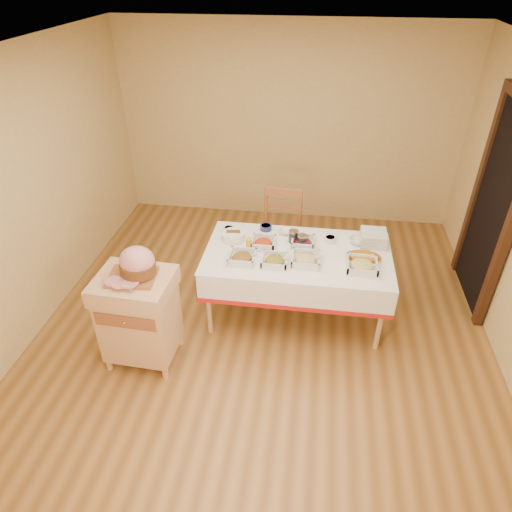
{
  "coord_description": "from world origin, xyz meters",
  "views": [
    {
      "loc": [
        0.42,
        -3.45,
        3.21
      ],
      "look_at": [
        -0.1,
        0.2,
        0.75
      ],
      "focal_mm": 32.0,
      "sensor_mm": 36.0,
      "label": 1
    }
  ],
  "objects": [
    {
      "name": "room_shell",
      "position": [
        0.0,
        0.0,
        1.3
      ],
      "size": [
        5.0,
        5.0,
        5.0
      ],
      "color": "olive",
      "rests_on": "ground"
    },
    {
      "name": "doorway",
      "position": [
        2.2,
        0.9,
        1.11
      ],
      "size": [
        0.09,
        1.1,
        2.2
      ],
      "color": "black",
      "rests_on": "ground"
    },
    {
      "name": "dining_table",
      "position": [
        0.3,
        0.3,
        0.6
      ],
      "size": [
        1.82,
        1.02,
        0.76
      ],
      "color": "#DDAA79",
      "rests_on": "ground"
    },
    {
      "name": "butcher_cart",
      "position": [
        -1.05,
        -0.54,
        0.52
      ],
      "size": [
        0.67,
        0.57,
        0.92
      ],
      "color": "#DDAA79",
      "rests_on": "ground"
    },
    {
      "name": "dining_chair",
      "position": [
        0.06,
        1.01,
        0.53
      ],
      "size": [
        0.51,
        0.49,
        1.03
      ],
      "color": "#9B5832",
      "rests_on": "ground"
    },
    {
      "name": "ham_on_board",
      "position": [
        -1.01,
        -0.5,
        1.04
      ],
      "size": [
        0.42,
        0.41,
        0.28
      ],
      "color": "#9B5832",
      "rests_on": "butcher_cart"
    },
    {
      "name": "serving_dish_a",
      "position": [
        -0.22,
        0.09,
        0.8
      ],
      "size": [
        0.26,
        0.25,
        0.11
      ],
      "color": "silver",
      "rests_on": "dining_table"
    },
    {
      "name": "serving_dish_b",
      "position": [
        0.09,
        0.09,
        0.79
      ],
      "size": [
        0.24,
        0.24,
        0.1
      ],
      "color": "silver",
      "rests_on": "dining_table"
    },
    {
      "name": "serving_dish_c",
      "position": [
        0.38,
        0.14,
        0.8
      ],
      "size": [
        0.27,
        0.27,
        0.11
      ],
      "color": "silver",
      "rests_on": "dining_table"
    },
    {
      "name": "serving_dish_d",
      "position": [
        0.9,
        0.12,
        0.8
      ],
      "size": [
        0.28,
        0.28,
        0.11
      ],
      "color": "silver",
      "rests_on": "dining_table"
    },
    {
      "name": "serving_dish_e",
      "position": [
        -0.05,
        0.38,
        0.8
      ],
      "size": [
        0.25,
        0.24,
        0.11
      ],
      "color": "silver",
      "rests_on": "dining_table"
    },
    {
      "name": "serving_dish_f",
      "position": [
        0.34,
        0.45,
        0.79
      ],
      "size": [
        0.24,
        0.23,
        0.11
      ],
      "color": "silver",
      "rests_on": "dining_table"
    },
    {
      "name": "small_bowl_left",
      "position": [
        -0.45,
        0.6,
        0.79
      ],
      "size": [
        0.11,
        0.11,
        0.05
      ],
      "color": "silver",
      "rests_on": "dining_table"
    },
    {
      "name": "small_bowl_mid",
      "position": [
        -0.07,
        0.7,
        0.79
      ],
      "size": [
        0.12,
        0.12,
        0.05
      ],
      "color": "navy",
      "rests_on": "dining_table"
    },
    {
      "name": "small_bowl_right",
      "position": [
        0.61,
        0.55,
        0.79
      ],
      "size": [
        0.11,
        0.11,
        0.06
      ],
      "color": "silver",
      "rests_on": "dining_table"
    },
    {
      "name": "bowl_white_imported",
      "position": [
        0.15,
        0.66,
        0.78
      ],
      "size": [
        0.16,
        0.16,
        0.04
      ],
      "primitive_type": "imported",
      "rotation": [
        0.0,
        0.0,
        0.12
      ],
      "color": "silver",
      "rests_on": "dining_table"
    },
    {
      "name": "bowl_small_imported",
      "position": [
        0.89,
        0.56,
        0.79
      ],
      "size": [
        0.19,
        0.19,
        0.05
      ],
      "primitive_type": "imported",
      "rotation": [
        0.0,
        0.0,
        -0.11
      ],
      "color": "silver",
      "rests_on": "dining_table"
    },
    {
      "name": "preserve_jar_left",
      "position": [
        0.24,
        0.5,
        0.82
      ],
      "size": [
        0.1,
        0.1,
        0.13
      ],
      "color": "silver",
      "rests_on": "dining_table"
    },
    {
      "name": "preserve_jar_right",
      "position": [
        0.33,
        0.44,
        0.81
      ],
      "size": [
        0.1,
        0.1,
        0.12
      ],
      "color": "silver",
      "rests_on": "dining_table"
    },
    {
      "name": "mustard_bottle",
      "position": [
        -0.18,
        0.27,
        0.84
      ],
      "size": [
        0.05,
        0.05,
        0.17
      ],
      "color": "gold",
      "rests_on": "dining_table"
    },
    {
      "name": "bread_basket",
      "position": [
        -0.37,
        0.45,
        0.8
      ],
      "size": [
        0.23,
        0.23,
        0.1
      ],
      "color": "white",
      "rests_on": "dining_table"
    },
    {
      "name": "plate_stack",
      "position": [
        1.03,
        0.57,
        0.83
      ],
      "size": [
        0.25,
        0.25,
        0.14
      ],
      "color": "silver",
      "rests_on": "dining_table"
    },
    {
      "name": "brass_platter",
      "position": [
        0.93,
        0.28,
        0.78
      ],
      "size": [
        0.33,
        0.24,
        0.04
      ],
      "color": "gold",
      "rests_on": "dining_table"
    }
  ]
}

